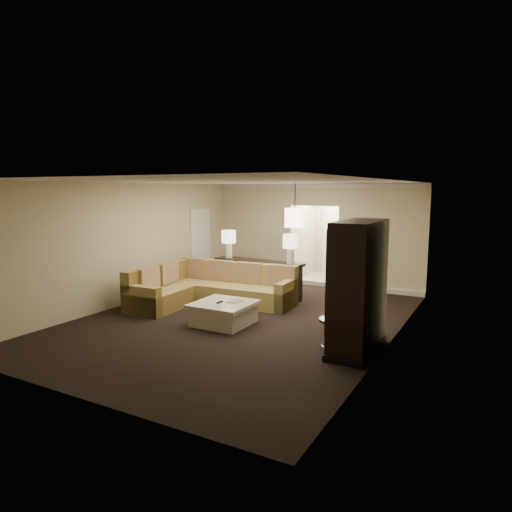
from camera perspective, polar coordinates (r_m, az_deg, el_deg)
The scene contains 19 objects.
ground at distance 9.40m, azimuth -2.05°, elevation -8.04°, with size 8.00×8.00×0.00m, color black.
wall_back at distance 12.68m, azimuth 7.23°, elevation 2.62°, with size 6.00×0.04×2.80m, color beige.
wall_front at distance 6.08m, azimuth -21.88°, elevation -4.12°, with size 6.00×0.04×2.80m, color beige.
wall_left at distance 10.94m, azimuth -15.71°, elevation 1.47°, with size 0.04×8.00×2.80m, color beige.
wall_right at distance 8.01m, azimuth 16.67°, elevation -0.99°, with size 0.04×8.00×2.80m, color beige.
ceiling at distance 9.02m, azimuth -2.15°, elevation 9.29°, with size 6.00×8.00×0.02m, color white.
crown_molding at distance 12.57m, azimuth 7.26°, elevation 8.64°, with size 6.00×0.10×0.12m, color silver.
baseboard at distance 12.84m, azimuth 7.04°, elevation -3.36°, with size 6.00×0.10×0.12m, color silver.
side_door at distance 13.09m, azimuth -6.96°, elevation 1.26°, with size 0.05×0.90×2.10m, color white.
foyer at distance 13.94m, azimuth 9.26°, elevation 2.68°, with size 1.44×2.02×2.80m.
sectional_sofa at distance 10.68m, azimuth -6.05°, elevation -4.01°, with size 3.18×2.56×0.94m.
coffee_table at distance 9.10m, azimuth -4.06°, elevation -7.12°, with size 1.12×1.12×0.46m.
console_table at distance 11.28m, azimuth 0.28°, elevation -2.42°, with size 2.40×0.76×0.91m.
armoire at distance 7.62m, azimuth 12.60°, elevation -4.12°, with size 0.64×1.50×2.16m.
drink_table at distance 7.67m, azimuth 9.50°, elevation -8.87°, with size 0.44×0.44×0.55m.
table_lamp_left at distance 11.69m, azimuth -3.44°, elevation 2.08°, with size 0.37×0.37×0.70m.
table_lamp_right at distance 10.67m, azimuth 4.35°, elevation 1.48°, with size 0.37×0.37×0.70m.
pendant_light at distance 11.44m, azimuth 4.87°, elevation 4.82°, with size 0.38×0.38×1.09m.
person at distance 14.20m, azimuth 9.99°, elevation 0.88°, with size 0.61×0.40×1.68m, color beige.
Camera 1 is at (4.63, -7.74, 2.65)m, focal length 32.00 mm.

